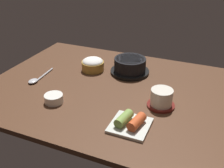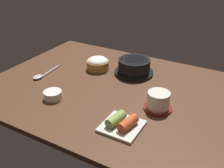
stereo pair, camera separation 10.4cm
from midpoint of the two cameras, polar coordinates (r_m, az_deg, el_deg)
dining_table at (r=108.77cm, az=2.35°, el=-1.24°), size 100.00×76.00×2.00cm
stone_pot at (r=118.74cm, az=7.32°, el=3.66°), size 17.52×17.52×7.06cm
rice_bowl at (r=122.40cm, az=-0.67°, el=4.44°), size 10.33×10.33×6.02cm
tea_cup_with_saucer at (r=95.22cm, az=13.11°, el=-3.73°), size 10.10×10.10×6.80cm
kimchi_plate at (r=85.37cm, az=5.68°, el=-8.66°), size 12.39×12.39×4.23cm
side_bowl_near at (r=101.09cm, az=-9.82°, el=-2.40°), size 6.91×6.91×3.18cm
spoon at (r=119.31cm, az=-12.65°, el=1.77°), size 3.60×16.57×1.35cm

